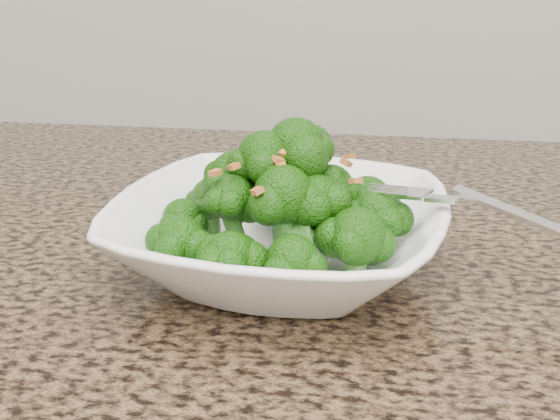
# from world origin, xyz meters

# --- Properties ---
(granite_counter) EXTENTS (1.64, 1.04, 0.03)m
(granite_counter) POSITION_xyz_m (0.00, 0.30, 0.89)
(granite_counter) COLOR brown
(granite_counter) RESTS_ON cabinet
(bowl) EXTENTS (0.27, 0.27, 0.06)m
(bowl) POSITION_xyz_m (0.01, 0.40, 0.93)
(bowl) COLOR white
(bowl) RESTS_ON granite_counter
(broccoli_pile) EXTENTS (0.21, 0.21, 0.07)m
(broccoli_pile) POSITION_xyz_m (0.01, 0.40, 1.00)
(broccoli_pile) COLOR #1B5709
(broccoli_pile) RESTS_ON bowl
(garlic_topping) EXTENTS (0.13, 0.13, 0.01)m
(garlic_topping) POSITION_xyz_m (0.01, 0.40, 1.03)
(garlic_topping) COLOR #C97431
(garlic_topping) RESTS_ON broccoli_pile
(fork) EXTENTS (0.18, 0.10, 0.01)m
(fork) POSITION_xyz_m (0.13, 0.39, 0.97)
(fork) COLOR silver
(fork) RESTS_ON bowl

